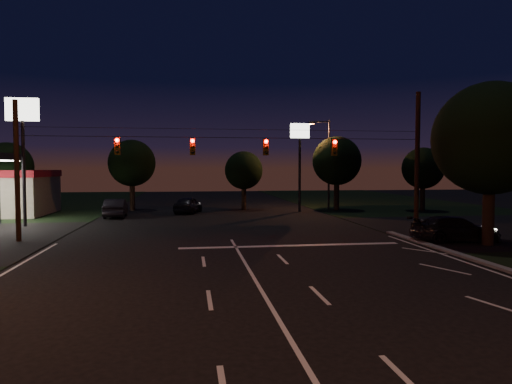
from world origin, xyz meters
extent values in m
plane|color=black|center=(0.00, 0.00, 0.00)|extent=(140.00, 140.00, 0.00)
cube|color=silver|center=(3.00, 11.50, 0.01)|extent=(12.00, 0.50, 0.01)
cylinder|color=black|center=(12.00, 15.00, 0.00)|extent=(0.30, 0.30, 9.00)
cylinder|color=black|center=(-12.00, 15.00, 0.00)|extent=(0.28, 0.28, 8.00)
cylinder|color=black|center=(0.00, 15.00, 6.00)|extent=(24.00, 0.03, 0.03)
cylinder|color=black|center=(0.00, 15.00, 6.50)|extent=(24.00, 0.02, 0.02)
cube|color=#3F3307|center=(-6.50, 15.00, 5.45)|extent=(0.32, 0.26, 1.00)
sphere|color=#FF0705|center=(-6.50, 14.84, 5.78)|extent=(0.22, 0.22, 0.22)
sphere|color=black|center=(-6.50, 14.84, 5.45)|extent=(0.20, 0.20, 0.20)
sphere|color=black|center=(-6.50, 14.84, 5.12)|extent=(0.20, 0.20, 0.20)
cube|color=#3F3307|center=(-2.20, 15.00, 5.45)|extent=(0.32, 0.26, 1.00)
sphere|color=#FF0705|center=(-2.20, 14.84, 5.78)|extent=(0.22, 0.22, 0.22)
sphere|color=black|center=(-2.20, 14.84, 5.45)|extent=(0.20, 0.20, 0.20)
sphere|color=black|center=(-2.20, 14.84, 5.12)|extent=(0.20, 0.20, 0.20)
cube|color=#3F3307|center=(2.20, 15.00, 5.45)|extent=(0.32, 0.26, 1.00)
sphere|color=#FF0705|center=(2.20, 14.84, 5.78)|extent=(0.22, 0.22, 0.22)
sphere|color=black|center=(2.20, 14.84, 5.45)|extent=(0.20, 0.20, 0.20)
sphere|color=black|center=(2.20, 14.84, 5.12)|extent=(0.20, 0.20, 0.20)
cube|color=#3F3307|center=(6.50, 15.00, 5.45)|extent=(0.32, 0.26, 1.00)
sphere|color=#FF0705|center=(6.50, 14.84, 5.78)|extent=(0.22, 0.22, 0.22)
sphere|color=black|center=(6.50, 14.84, 5.45)|extent=(0.20, 0.20, 0.20)
sphere|color=black|center=(6.50, 14.84, 5.12)|extent=(0.20, 0.20, 0.20)
cylinder|color=black|center=(-14.00, 22.00, 3.75)|extent=(0.24, 0.24, 7.50)
cube|color=white|center=(-14.00, 22.00, 8.30)|extent=(2.20, 0.30, 1.60)
cylinder|color=black|center=(8.00, 30.00, 3.50)|extent=(0.24, 0.24, 7.00)
cube|color=white|center=(8.00, 30.00, 7.70)|extent=(1.80, 0.30, 1.40)
cylinder|color=black|center=(11.50, 32.00, 4.50)|extent=(0.20, 0.20, 9.00)
cylinder|color=black|center=(10.60, 32.00, 8.80)|extent=(1.80, 0.12, 0.12)
cube|color=black|center=(9.70, 32.00, 8.70)|extent=(0.60, 0.35, 0.22)
cube|color=orange|center=(9.70, 32.00, 8.58)|extent=(0.45, 0.25, 0.04)
cylinder|color=black|center=(13.50, 10.00, 2.00)|extent=(0.60, 0.60, 4.00)
sphere|color=black|center=(13.50, 10.00, 5.76)|extent=(6.00, 6.00, 6.00)
sphere|color=black|center=(14.10, 10.45, 5.58)|extent=(4.50, 4.50, 4.50)
sphere|color=black|center=(12.90, 10.30, 5.62)|extent=(4.20, 4.20, 4.20)
cylinder|color=black|center=(-18.00, 30.00, 1.50)|extent=(0.49, 0.49, 3.00)
sphere|color=black|center=(-18.00, 30.00, 4.32)|extent=(4.20, 4.20, 4.20)
sphere|color=black|center=(-17.58, 30.32, 4.19)|extent=(3.15, 3.15, 3.15)
sphere|color=black|center=(-18.42, 30.21, 4.23)|extent=(2.94, 2.94, 2.94)
cylinder|color=black|center=(-8.00, 34.00, 1.62)|extent=(0.52, 0.52, 3.25)
sphere|color=black|center=(-8.00, 34.00, 4.68)|extent=(4.60, 4.60, 4.60)
sphere|color=black|center=(-7.54, 34.34, 4.54)|extent=(3.45, 3.45, 3.45)
sphere|color=black|center=(-8.46, 34.23, 4.58)|extent=(3.22, 3.22, 3.22)
cylinder|color=black|center=(3.00, 33.00, 1.38)|extent=(0.47, 0.47, 2.75)
sphere|color=black|center=(3.00, 33.00, 3.96)|extent=(3.80, 3.80, 3.80)
sphere|color=black|center=(3.38, 33.28, 3.85)|extent=(2.85, 2.85, 2.85)
sphere|color=black|center=(2.62, 33.19, 3.87)|extent=(2.66, 2.66, 2.66)
cylinder|color=black|center=(12.00, 31.00, 1.70)|extent=(0.53, 0.53, 3.40)
sphere|color=black|center=(12.00, 31.00, 4.90)|extent=(4.80, 4.80, 4.80)
sphere|color=black|center=(12.48, 31.36, 4.75)|extent=(3.60, 3.60, 3.60)
sphere|color=black|center=(11.52, 31.24, 4.79)|extent=(3.36, 3.36, 3.36)
cylinder|color=black|center=(20.00, 29.00, 1.45)|extent=(0.48, 0.48, 2.90)
sphere|color=black|center=(20.00, 29.00, 4.18)|extent=(4.00, 4.00, 4.00)
sphere|color=black|center=(20.40, 29.30, 4.06)|extent=(3.00, 3.00, 3.00)
sphere|color=black|center=(19.60, 29.20, 4.09)|extent=(2.80, 2.80, 2.80)
imported|color=black|center=(-2.54, 30.47, 0.77)|extent=(2.98, 4.83, 1.54)
imported|color=black|center=(-8.64, 27.76, 0.78)|extent=(1.87, 4.79, 1.55)
imported|color=black|center=(12.50, 11.43, 0.72)|extent=(5.09, 2.28, 1.45)
camera|label=1|loc=(-2.41, -12.32, 4.17)|focal=32.00mm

